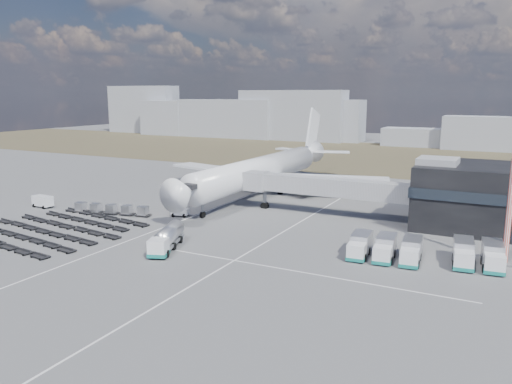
% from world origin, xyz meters
% --- Properties ---
extents(ground, '(420.00, 420.00, 0.00)m').
position_xyz_m(ground, '(0.00, 0.00, 0.00)').
color(ground, '#565659').
rests_on(ground, ground).
extents(grass_strip, '(420.00, 90.00, 0.01)m').
position_xyz_m(grass_strip, '(0.00, 110.00, 0.01)').
color(grass_strip, '#463E2A').
rests_on(grass_strip, ground).
extents(lane_markings, '(47.12, 110.00, 0.01)m').
position_xyz_m(lane_markings, '(9.77, 3.00, 0.01)').
color(lane_markings, silver).
rests_on(lane_markings, ground).
extents(jet_bridge, '(30.30, 3.80, 7.05)m').
position_xyz_m(jet_bridge, '(15.90, 20.42, 5.05)').
color(jet_bridge, '#939399').
rests_on(jet_bridge, ground).
extents(airliner, '(51.59, 64.53, 17.62)m').
position_xyz_m(airliner, '(0.00, 32.38, 5.29)').
color(airliner, white).
rests_on(airliner, ground).
extents(skyline, '(303.93, 22.71, 25.21)m').
position_xyz_m(skyline, '(-25.96, 152.71, 9.73)').
color(skyline, '#989BA5').
rests_on(skyline, ground).
extents(fuel_tanker, '(5.59, 9.79, 3.09)m').
position_xyz_m(fuel_tanker, '(5.45, -8.18, 1.54)').
color(fuel_tanker, white).
rests_on(fuel_tanker, ground).
extents(pushback_tug, '(3.23, 2.33, 1.35)m').
position_xyz_m(pushback_tug, '(-4.00, 8.00, 0.67)').
color(pushback_tug, white).
rests_on(pushback_tug, ground).
extents(utility_van, '(4.21, 2.14, 2.20)m').
position_xyz_m(utility_van, '(-31.02, 1.91, 1.10)').
color(utility_van, white).
rests_on(utility_van, ground).
extents(catering_truck, '(4.33, 6.90, 2.95)m').
position_xyz_m(catering_truck, '(8.63, 41.16, 1.51)').
color(catering_truck, white).
rests_on(catering_truck, ground).
extents(service_trucks_near, '(9.30, 7.36, 2.66)m').
position_xyz_m(service_trucks_near, '(32.87, 1.51, 1.45)').
color(service_trucks_near, white).
rests_on(service_trucks_near, ground).
extents(service_trucks_far, '(6.45, 7.44, 2.75)m').
position_xyz_m(service_trucks_far, '(43.70, 3.97, 1.50)').
color(service_trucks_far, white).
rests_on(service_trucks_far, ground).
extents(uld_row, '(14.82, 4.59, 1.63)m').
position_xyz_m(uld_row, '(-15.64, 3.61, 0.97)').
color(uld_row, black).
rests_on(uld_row, ground).
extents(baggage_dollies, '(26.20, 22.69, 0.64)m').
position_xyz_m(baggage_dollies, '(-16.34, -8.52, 0.32)').
color(baggage_dollies, black).
rests_on(baggage_dollies, ground).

